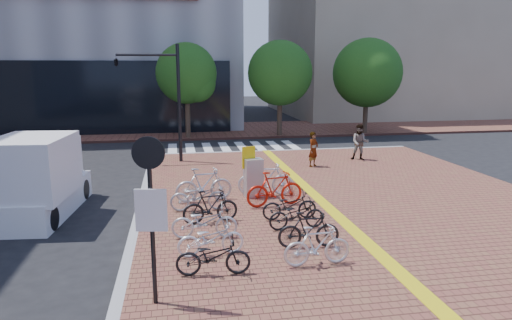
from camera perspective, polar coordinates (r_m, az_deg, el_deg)
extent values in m
plane|color=black|center=(12.96, 2.95, -9.25)|extent=(120.00, 120.00, 0.00)
cube|color=brown|center=(9.99, 27.94, -16.84)|extent=(14.00, 34.00, 0.15)
cube|color=gold|center=(9.41, 22.94, -17.62)|extent=(0.40, 34.00, 0.01)
cube|color=gray|center=(24.90, 3.51, 1.09)|extent=(14.00, 0.25, 0.15)
cube|color=brown|center=(33.22, -5.18, 3.71)|extent=(70.00, 8.00, 0.15)
cube|color=gray|center=(48.66, 15.93, 16.35)|extent=(20.00, 18.00, 18.00)
cube|color=silver|center=(26.21, -10.40, 1.29)|extent=(0.50, 4.00, 0.01)
cube|color=silver|center=(26.22, -8.22, 1.37)|extent=(0.50, 4.00, 0.01)
cube|color=silver|center=(26.26, -6.04, 1.44)|extent=(0.50, 4.00, 0.01)
cube|color=silver|center=(26.35, -3.87, 1.51)|extent=(0.50, 4.00, 0.01)
cube|color=silver|center=(26.47, -1.71, 1.58)|extent=(0.50, 4.00, 0.01)
cube|color=silver|center=(26.63, 0.41, 1.65)|extent=(0.50, 4.00, 0.01)
cube|color=silver|center=(26.83, 2.52, 1.71)|extent=(0.50, 4.00, 0.01)
cube|color=silver|center=(27.06, 4.59, 1.77)|extent=(0.50, 4.00, 0.01)
cylinder|color=#38281E|center=(29.48, -8.53, 5.32)|extent=(0.32, 0.32, 2.60)
sphere|color=#194714|center=(29.31, -8.70, 10.67)|extent=(3.80, 3.80, 3.80)
sphere|color=#194714|center=(29.05, -7.44, 9.51)|extent=(2.40, 2.40, 2.40)
cylinder|color=#38281E|center=(30.23, 2.96, 5.59)|extent=(0.32, 0.32, 2.60)
sphere|color=#194714|center=(30.07, 3.02, 10.80)|extent=(4.20, 4.20, 4.20)
sphere|color=#194714|center=(29.93, 4.27, 9.64)|extent=(2.40, 2.40, 2.40)
cylinder|color=#38281E|center=(32.11, 13.50, 5.63)|extent=(0.32, 0.32, 2.60)
sphere|color=#194714|center=(31.96, 13.74, 10.54)|extent=(4.60, 4.60, 4.60)
sphere|color=#194714|center=(31.94, 14.90, 9.41)|extent=(2.40, 2.40, 2.40)
imported|color=black|center=(10.14, -5.37, -11.90)|extent=(1.66, 0.69, 0.85)
imported|color=white|center=(11.13, -5.68, -9.74)|extent=(1.65, 0.71, 0.84)
imported|color=silver|center=(12.19, -6.46, -7.65)|extent=(1.78, 0.74, 0.91)
imported|color=black|center=(13.31, -5.72, -5.81)|extent=(1.69, 0.74, 0.98)
imported|color=#A3A4A8|center=(14.47, -7.20, -4.51)|extent=(1.78, 0.64, 0.93)
imported|color=silver|center=(15.40, -6.53, -3.08)|extent=(1.98, 0.81, 1.16)
imported|color=silver|center=(10.61, 7.66, -10.58)|extent=(1.60, 0.51, 0.95)
imported|color=black|center=(11.57, 6.62, -8.65)|extent=(1.58, 0.53, 0.94)
imported|color=black|center=(12.83, 5.11, -6.79)|extent=(1.64, 0.66, 0.84)
imported|color=black|center=(13.60, 4.22, -5.66)|extent=(1.65, 0.60, 0.86)
imported|color=#B81B0D|center=(14.80, 2.35, -3.61)|extent=(1.99, 0.84, 1.16)
imported|color=silver|center=(16.00, 1.20, -2.41)|extent=(2.01, 0.83, 1.17)
imported|color=gray|center=(20.77, 7.19, 1.33)|extent=(0.69, 0.65, 1.58)
imported|color=#4E5163|center=(22.62, 12.88, 2.17)|extent=(1.04, 0.94, 1.74)
cube|color=#B2B2B7|center=(15.85, -0.33, -2.23)|extent=(0.67, 0.53, 1.34)
cylinder|color=#B7B7BC|center=(15.92, -0.91, -1.48)|extent=(0.08, 0.08, 1.72)
cube|color=yellow|center=(15.76, -0.89, 0.34)|extent=(0.47, 0.17, 0.76)
cylinder|color=black|center=(8.76, -12.88, -7.70)|extent=(0.10, 0.10, 3.22)
cylinder|color=black|center=(8.35, -13.32, 0.88)|extent=(0.60, 0.15, 0.60)
cube|color=silver|center=(8.61, -12.98, -6.15)|extent=(0.59, 0.15, 0.80)
cylinder|color=black|center=(21.83, -9.58, 6.93)|extent=(0.16, 0.16, 5.48)
cylinder|color=black|center=(21.80, -13.48, 12.66)|extent=(2.74, 0.11, 0.11)
imported|color=black|center=(21.92, -17.10, 11.75)|extent=(0.24, 1.14, 0.46)
cube|color=white|center=(16.06, -25.24, -4.56)|extent=(2.31, 4.64, 0.90)
cube|color=white|center=(17.00, -24.05, 0.19)|extent=(2.06, 2.06, 1.29)
cube|color=white|center=(15.05, -26.69, -0.83)|extent=(2.25, 2.97, 1.79)
cylinder|color=black|center=(17.82, -25.99, -3.44)|extent=(0.28, 0.71, 0.70)
cylinder|color=black|center=(17.27, -20.75, -3.46)|extent=(0.28, 0.71, 0.70)
cylinder|color=black|center=(14.36, -24.23, -6.72)|extent=(0.28, 0.71, 0.70)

